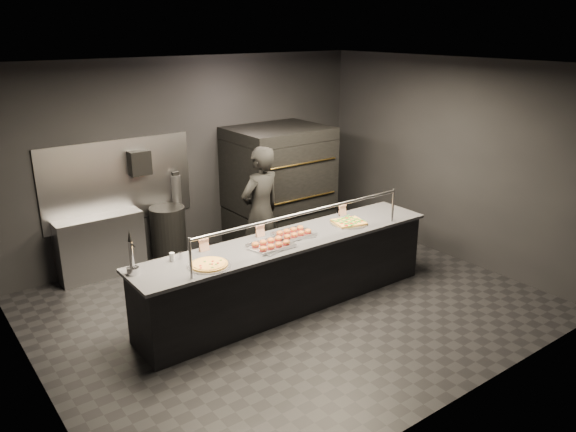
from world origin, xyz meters
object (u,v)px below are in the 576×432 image
(prep_shelf, at_px, (101,246))
(trash_bin, at_px, (169,235))
(towel_dispenser, at_px, (139,163))
(slider_tray_a, at_px, (271,245))
(service_counter, at_px, (289,272))
(pizza_oven, at_px, (278,186))
(square_pizza, at_px, (349,222))
(worker, at_px, (261,212))
(slider_tray_b, at_px, (294,233))
(round_pizza, at_px, (209,265))
(fire_extinguisher, at_px, (176,189))
(beer_tap, at_px, (132,261))

(prep_shelf, height_order, trash_bin, prep_shelf)
(towel_dispenser, distance_m, slider_tray_a, 2.61)
(service_counter, distance_m, pizza_oven, 2.30)
(pizza_oven, relative_size, slider_tray_a, 3.37)
(slider_tray_a, distance_m, square_pizza, 1.31)
(service_counter, xyz_separation_m, worker, (0.28, 1.05, 0.47))
(service_counter, height_order, towel_dispenser, towel_dispenser)
(trash_bin, bearing_deg, pizza_oven, -10.04)
(pizza_oven, xyz_separation_m, slider_tray_a, (-1.54, -1.99, -0.02))
(slider_tray_b, distance_m, worker, 1.01)
(towel_dispenser, height_order, trash_bin, towel_dispenser)
(slider_tray_b, relative_size, worker, 0.30)
(round_pizza, bearing_deg, square_pizza, 2.86)
(service_counter, distance_m, worker, 1.18)
(towel_dispenser, bearing_deg, fire_extinguisher, 1.04)
(service_counter, xyz_separation_m, slider_tray_b, (0.11, 0.06, 0.48))
(beer_tap, bearing_deg, trash_bin, 56.93)
(beer_tap, distance_m, slider_tray_a, 1.63)
(slider_tray_a, bearing_deg, trash_bin, 96.64)
(fire_extinguisher, distance_m, round_pizza, 2.68)
(prep_shelf, distance_m, slider_tray_a, 2.76)
(worker, bearing_deg, fire_extinguisher, -74.68)
(towel_dispenser, distance_m, fire_extinguisher, 0.74)
(slider_tray_a, height_order, worker, worker)
(fire_extinguisher, relative_size, round_pizza, 1.06)
(towel_dispenser, xyz_separation_m, fire_extinguisher, (0.55, 0.01, -0.49))
(fire_extinguisher, relative_size, trash_bin, 0.58)
(pizza_oven, bearing_deg, worker, -137.22)
(trash_bin, bearing_deg, towel_dispenser, 149.68)
(worker, bearing_deg, round_pizza, 29.07)
(service_counter, distance_m, slider_tray_b, 0.50)
(round_pizza, xyz_separation_m, slider_tray_b, (1.31, 0.19, 0.01))
(trash_bin, bearing_deg, fire_extinguisher, 34.77)
(service_counter, bearing_deg, round_pizza, -173.43)
(slider_tray_b, xyz_separation_m, square_pizza, (0.85, -0.09, -0.01))
(slider_tray_a, relative_size, worker, 0.30)
(towel_dispenser, bearing_deg, prep_shelf, -174.29)
(fire_extinguisher, relative_size, beer_tap, 1.01)
(trash_bin, xyz_separation_m, worker, (0.89, -1.17, 0.50))
(pizza_oven, distance_m, prep_shelf, 2.88)
(prep_shelf, xyz_separation_m, worker, (1.88, -1.27, 0.48))
(service_counter, bearing_deg, slider_tray_a, -165.35)
(fire_extinguisher, bearing_deg, worker, -65.04)
(square_pizza, relative_size, trash_bin, 0.57)
(prep_shelf, relative_size, towel_dispenser, 3.43)
(fire_extinguisher, relative_size, worker, 0.27)
(prep_shelf, distance_m, trash_bin, 1.00)
(fire_extinguisher, xyz_separation_m, slider_tray_a, (0.01, -2.49, -0.11))
(round_pizza, xyz_separation_m, slider_tray_a, (0.86, 0.05, 0.02))
(pizza_oven, xyz_separation_m, slider_tray_b, (-1.09, -1.84, -0.02))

